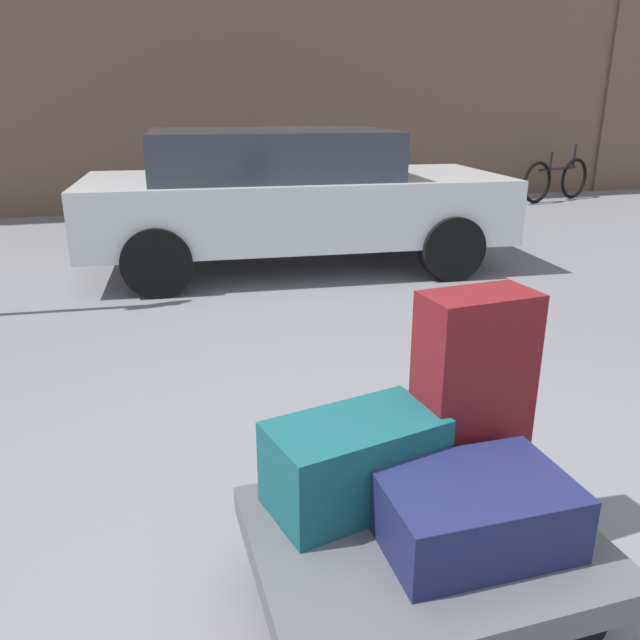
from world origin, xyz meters
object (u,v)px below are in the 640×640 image
(suitcase_maroon_front_left, at_px, (473,385))
(bicycle_leaning, at_px, (556,180))
(bollard_kerb_mid, at_px, (453,201))
(suitcase_navy_center, at_px, (474,511))
(duffel_bag_teal_rear_right, at_px, (355,461))
(luggage_cart, at_px, (423,550))
(parked_car, at_px, (290,195))
(bollard_kerb_near, at_px, (357,206))

(suitcase_maroon_front_left, bearing_deg, bicycle_leaning, 47.19)
(suitcase_maroon_front_left, distance_m, bollard_kerb_mid, 7.12)
(suitcase_navy_center, xyz_separation_m, duffel_bag_teal_rear_right, (-0.29, 0.32, 0.05))
(suitcase_maroon_front_left, xyz_separation_m, duffel_bag_teal_rear_right, (-0.48, -0.06, -0.20))
(luggage_cart, relative_size, suitcase_maroon_front_left, 1.57)
(duffel_bag_teal_rear_right, bearing_deg, suitcase_navy_center, -59.48)
(parked_car, relative_size, bollard_kerb_near, 6.72)
(duffel_bag_teal_rear_right, height_order, bollard_kerb_mid, bollard_kerb_mid)
(luggage_cart, relative_size, bicycle_leaning, 0.67)
(duffel_bag_teal_rear_right, height_order, bollard_kerb_near, bollard_kerb_near)
(luggage_cart, xyz_separation_m, bollard_kerb_near, (2.17, 6.60, 0.06))
(suitcase_maroon_front_left, height_order, bollard_kerb_mid, suitcase_maroon_front_left)
(bicycle_leaning, relative_size, bollard_kerb_near, 2.57)
(suitcase_navy_center, xyz_separation_m, bicycle_leaning, (6.32, 8.15, -0.08))
(suitcase_maroon_front_left, bearing_deg, luggage_cart, -141.51)
(suitcase_maroon_front_left, height_order, duffel_bag_teal_rear_right, suitcase_maroon_front_left)
(suitcase_maroon_front_left, relative_size, bollard_kerb_mid, 1.09)
(bollard_kerb_mid, bearing_deg, luggage_cart, -118.84)
(suitcase_maroon_front_left, xyz_separation_m, parked_car, (0.46, 4.58, 0.06))
(parked_car, relative_size, bollard_kerb_mid, 6.72)
(bicycle_leaning, bearing_deg, suitcase_navy_center, -127.79)
(luggage_cart, relative_size, bollard_kerb_near, 1.71)
(bollard_kerb_mid, bearing_deg, parked_car, -149.06)
(suitcase_navy_center, xyz_separation_m, suitcase_maroon_front_left, (0.19, 0.38, 0.25))
(suitcase_navy_center, distance_m, parked_car, 5.02)
(bollard_kerb_near, bearing_deg, bicycle_leaning, 18.99)
(parked_car, bearing_deg, bollard_kerb_mid, 30.94)
(suitcase_navy_center, height_order, duffel_bag_teal_rear_right, duffel_bag_teal_rear_right)
(luggage_cart, distance_m, suitcase_navy_center, 0.24)
(luggage_cart, xyz_separation_m, suitcase_navy_center, (0.13, -0.08, 0.18))
(suitcase_navy_center, xyz_separation_m, bollard_kerb_mid, (3.50, 6.67, -0.12))
(suitcase_maroon_front_left, distance_m, bicycle_leaning, 9.90)
(duffel_bag_teal_rear_right, relative_size, bollard_kerb_mid, 0.92)
(bollard_kerb_mid, bearing_deg, suitcase_maroon_front_left, -117.73)
(luggage_cart, xyz_separation_m, duffel_bag_teal_rear_right, (-0.16, 0.24, 0.23))
(luggage_cart, distance_m, bollard_kerb_near, 6.94)
(luggage_cart, bearing_deg, bollard_kerb_near, 71.82)
(bicycle_leaning, bearing_deg, duffel_bag_teal_rear_right, -130.17)
(bollard_kerb_near, bearing_deg, suitcase_maroon_front_left, -106.31)
(bicycle_leaning, height_order, bollard_kerb_mid, bicycle_leaning)
(bollard_kerb_near, height_order, bollard_kerb_mid, same)
(duffel_bag_teal_rear_right, height_order, bicycle_leaning, bicycle_leaning)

